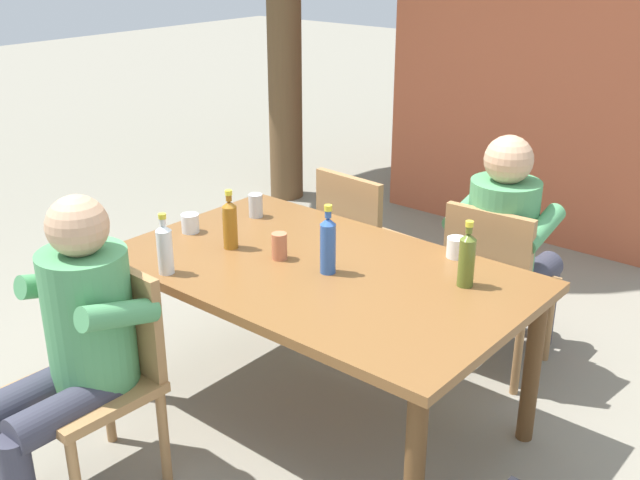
# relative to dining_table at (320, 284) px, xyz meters

# --- Properties ---
(ground_plane) EXTENTS (24.00, 24.00, 0.00)m
(ground_plane) POSITION_rel_dining_table_xyz_m (0.00, 0.00, -0.65)
(ground_plane) COLOR gray
(dining_table) EXTENTS (1.70, 1.04, 0.73)m
(dining_table) POSITION_rel_dining_table_xyz_m (0.00, 0.00, 0.00)
(dining_table) COLOR brown
(dining_table) RESTS_ON ground_plane
(chair_far_right) EXTENTS (0.46, 0.46, 0.87)m
(chair_far_right) POSITION_rel_dining_table_xyz_m (0.39, 0.82, -0.16)
(chair_far_right) COLOR #A37547
(chair_far_right) RESTS_ON ground_plane
(chair_near_left) EXTENTS (0.45, 0.45, 0.87)m
(chair_near_left) POSITION_rel_dining_table_xyz_m (-0.38, -0.82, -0.16)
(chair_near_left) COLOR #A37547
(chair_near_left) RESTS_ON ground_plane
(chair_far_left) EXTENTS (0.47, 0.47, 0.87)m
(chair_far_left) POSITION_rel_dining_table_xyz_m (-0.39, 0.82, -0.16)
(chair_far_left) COLOR #A37547
(chair_far_left) RESTS_ON ground_plane
(person_in_white_shirt) EXTENTS (0.47, 0.61, 1.18)m
(person_in_white_shirt) POSITION_rel_dining_table_xyz_m (0.38, 0.93, 0.00)
(person_in_white_shirt) COLOR #4C935B
(person_in_white_shirt) RESTS_ON ground_plane
(person_in_plaid_shirt) EXTENTS (0.47, 0.61, 1.18)m
(person_in_plaid_shirt) POSITION_rel_dining_table_xyz_m (-0.38, -0.93, 0.00)
(person_in_plaid_shirt) COLOR #4C935B
(person_in_plaid_shirt) RESTS_ON ground_plane
(bottle_clear) EXTENTS (0.06, 0.06, 0.25)m
(bottle_clear) POSITION_rel_dining_table_xyz_m (-0.44, -0.44, 0.19)
(bottle_clear) COLOR white
(bottle_clear) RESTS_ON dining_table
(bottle_amber) EXTENTS (0.06, 0.06, 0.26)m
(bottle_amber) POSITION_rel_dining_table_xyz_m (-0.43, -0.09, 0.19)
(bottle_amber) COLOR #996019
(bottle_amber) RESTS_ON dining_table
(bottle_blue) EXTENTS (0.06, 0.06, 0.29)m
(bottle_blue) POSITION_rel_dining_table_xyz_m (0.06, -0.02, 0.20)
(bottle_blue) COLOR #2D56A3
(bottle_blue) RESTS_ON dining_table
(bottle_olive) EXTENTS (0.06, 0.06, 0.27)m
(bottle_olive) POSITION_rel_dining_table_xyz_m (0.55, 0.23, 0.19)
(bottle_olive) COLOR #566623
(bottle_olive) RESTS_ON dining_table
(cup_white) EXTENTS (0.08, 0.08, 0.09)m
(cup_white) POSITION_rel_dining_table_xyz_m (0.38, 0.45, 0.12)
(cup_white) COLOR white
(cup_white) RESTS_ON dining_table
(cup_terracotta) EXTENTS (0.06, 0.06, 0.11)m
(cup_terracotta) POSITION_rel_dining_table_xyz_m (-0.19, -0.04, 0.14)
(cup_terracotta) COLOR #BC6B47
(cup_terracotta) RESTS_ON dining_table
(cup_glass) EXTENTS (0.08, 0.08, 0.09)m
(cup_glass) POSITION_rel_dining_table_xyz_m (-0.71, -0.08, 0.12)
(cup_glass) COLOR silver
(cup_glass) RESTS_ON dining_table
(cup_steel) EXTENTS (0.07, 0.07, 0.11)m
(cup_steel) POSITION_rel_dining_table_xyz_m (-0.62, 0.26, 0.13)
(cup_steel) COLOR #B2B7BC
(cup_steel) RESTS_ON dining_table
(brick_kiosk) EXTENTS (2.41, 1.84, 2.80)m
(brick_kiosk) POSITION_rel_dining_table_xyz_m (-0.36, 3.35, 0.82)
(brick_kiosk) COLOR #B25638
(brick_kiosk) RESTS_ON ground_plane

